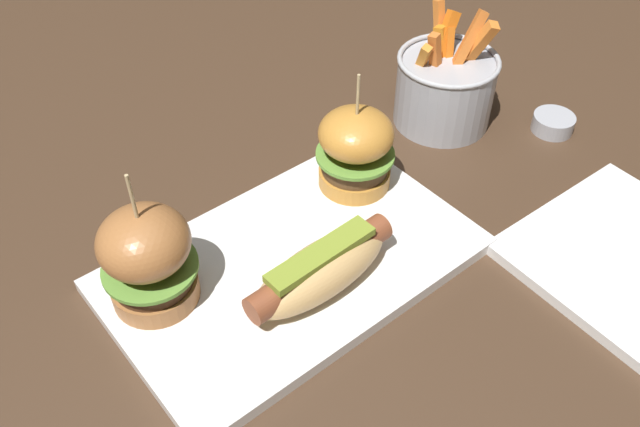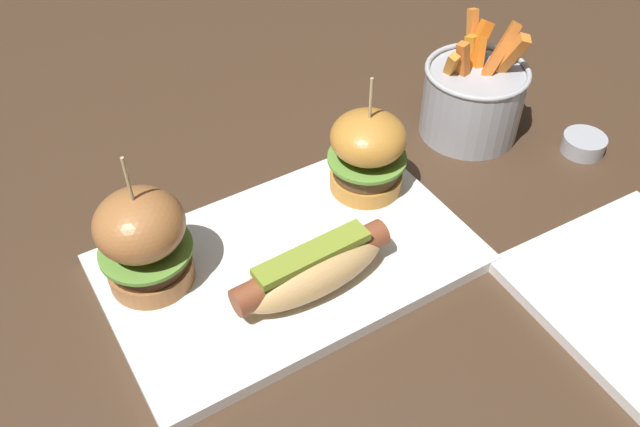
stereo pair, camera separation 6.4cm
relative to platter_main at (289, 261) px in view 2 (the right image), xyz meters
name	(u,v)px [view 2 (the right image)]	position (x,y,z in m)	size (l,w,h in m)	color
ground_plane	(290,266)	(0.00, 0.00, -0.01)	(3.00, 3.00, 0.00)	#422D1E
platter_main	(289,261)	(0.00, 0.00, 0.00)	(0.35, 0.22, 0.01)	white
hot_dog	(315,267)	(0.00, -0.04, 0.03)	(0.16, 0.06, 0.05)	tan
slider_left	(143,240)	(-0.12, 0.04, 0.06)	(0.09, 0.09, 0.15)	#A66838
slider_right	(367,152)	(0.12, 0.05, 0.05)	(0.08, 0.08, 0.14)	#C58333
fries_bucket	(473,98)	(0.29, 0.08, 0.04)	(0.12, 0.12, 0.14)	#A8AAB2
sauce_ramekin	(584,144)	(0.38, -0.02, 0.00)	(0.05, 0.05, 0.02)	#A8AAB2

